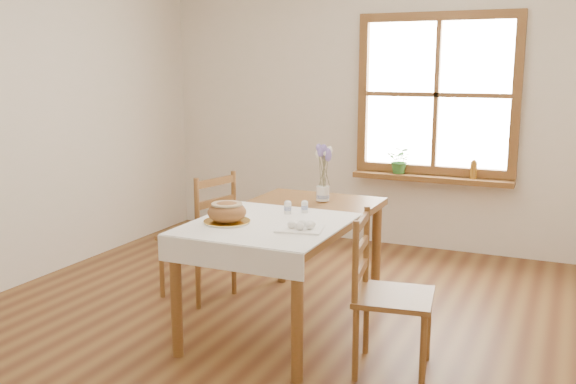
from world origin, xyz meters
name	(u,v)px	position (x,y,z in m)	size (l,w,h in m)	color
ground	(269,338)	(0.00, 0.00, 0.00)	(5.00, 5.00, 0.00)	brown
room_walls	(267,66)	(0.00, 0.00, 1.71)	(4.60, 5.10, 2.65)	white
window	(437,95)	(0.50, 2.47, 1.45)	(1.46, 0.08, 1.46)	brown
window_sill	(431,178)	(0.50, 2.40, 0.69)	(1.46, 0.20, 0.05)	brown
dining_table	(288,227)	(0.00, 0.30, 0.66)	(0.90, 1.60, 0.75)	brown
table_linen	(268,224)	(0.00, 0.00, 0.76)	(0.91, 0.99, 0.01)	white
chair_left	(197,235)	(-0.83, 0.49, 0.47)	(0.44, 0.46, 0.95)	brown
chair_right	(394,294)	(0.83, -0.09, 0.45)	(0.42, 0.44, 0.91)	brown
bread_plate	(227,222)	(-0.23, -0.11, 0.77)	(0.28, 0.28, 0.01)	silver
bread_loaf	(227,210)	(-0.23, -0.11, 0.84)	(0.24, 0.24, 0.13)	brown
egg_napkin	(300,229)	(0.24, -0.07, 0.77)	(0.27, 0.23, 0.01)	white
eggs	(300,224)	(0.24, -0.07, 0.80)	(0.21, 0.19, 0.05)	white
salt_shaker	(288,207)	(0.01, 0.27, 0.81)	(0.05, 0.05, 0.09)	silver
pepper_shaker	(305,206)	(0.10, 0.35, 0.80)	(0.04, 0.04, 0.08)	silver
flower_vase	(323,195)	(0.06, 0.77, 0.80)	(0.09, 0.09, 0.10)	silver
lavender_bouquet	(323,166)	(0.06, 0.77, 1.01)	(0.17, 0.17, 0.31)	#725FAA
potted_plant	(400,163)	(0.20, 2.40, 0.81)	(0.23, 0.25, 0.20)	#32702D
amber_bottle	(474,169)	(0.87, 2.40, 0.80)	(0.06, 0.06, 0.17)	#9B651C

